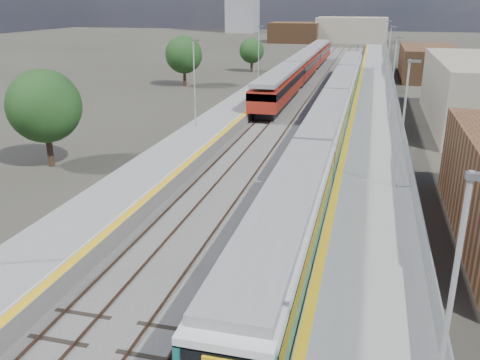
% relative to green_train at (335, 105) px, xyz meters
% --- Properties ---
extents(ground, '(320.00, 320.00, 0.00)m').
position_rel_green_train_xyz_m(ground, '(-1.50, 8.96, -2.16)').
color(ground, '#47443A').
rests_on(ground, ground).
extents(ballast_bed, '(10.50, 155.00, 0.06)m').
position_rel_green_train_xyz_m(ballast_bed, '(-3.75, 11.46, -2.13)').
color(ballast_bed, '#565451').
rests_on(ballast_bed, ground).
extents(tracks, '(8.96, 160.00, 0.17)m').
position_rel_green_train_xyz_m(tracks, '(-3.15, 13.13, -2.05)').
color(tracks, '#4C3323').
rests_on(tracks, ground).
extents(platform_right, '(4.70, 155.00, 8.52)m').
position_rel_green_train_xyz_m(platform_right, '(3.78, 11.45, -1.62)').
color(platform_right, slate).
rests_on(platform_right, ground).
extents(platform_left, '(4.30, 155.00, 8.52)m').
position_rel_green_train_xyz_m(platform_left, '(-10.55, 11.45, -1.64)').
color(platform_left, slate).
rests_on(platform_left, ground).
extents(buildings, '(72.00, 185.50, 40.00)m').
position_rel_green_train_xyz_m(buildings, '(-19.62, 97.56, 8.55)').
color(buildings, brown).
rests_on(buildings, ground).
extents(green_train, '(2.78, 77.47, 3.06)m').
position_rel_green_train_xyz_m(green_train, '(0.00, 0.00, 0.00)').
color(green_train, black).
rests_on(green_train, ground).
extents(red_train, '(3.04, 61.52, 3.83)m').
position_rel_green_train_xyz_m(red_train, '(-7.00, 29.52, 0.11)').
color(red_train, black).
rests_on(red_train, ground).
extents(tree_a, '(5.24, 5.24, 7.11)m').
position_rel_green_train_xyz_m(tree_a, '(-19.27, -17.76, 2.32)').
color(tree_a, '#382619').
rests_on(tree_a, ground).
extents(tree_b, '(5.17, 5.17, 7.01)m').
position_rel_green_train_xyz_m(tree_b, '(-22.56, 19.62, 2.26)').
color(tree_b, '#382619').
rests_on(tree_b, ground).
extents(tree_c, '(4.18, 4.18, 5.67)m').
position_rel_green_train_xyz_m(tree_c, '(-16.81, 36.94, 1.41)').
color(tree_c, '#382619').
rests_on(tree_c, ground).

